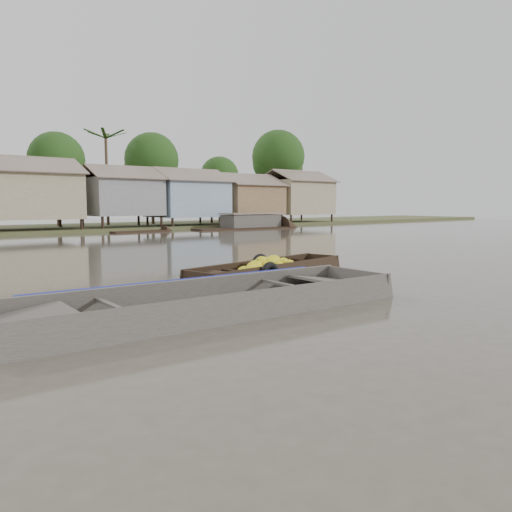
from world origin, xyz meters
TOP-DOWN VIEW (x-y plane):
  - ground at (0.00, 0.00)m, footprint 120.00×120.00m
  - riverbank at (3.03, 31.86)m, footprint 120.00×12.47m
  - banana_boat at (2.27, 2.91)m, footprint 5.85×2.38m
  - viewer_boat at (-1.69, -0.19)m, footprint 8.23×2.44m
  - distant_boats at (12.31, 25.12)m, footprint 43.61×4.51m

SIDE VIEW (x-z plane):
  - ground at x=0.00m, z-range 0.00..0.00m
  - viewer_boat at x=-1.69m, z-range -0.25..0.40m
  - banana_boat at x=2.27m, z-range -0.24..0.57m
  - distant_boats at x=12.31m, z-range -0.44..0.94m
  - riverbank at x=3.03m, z-range -2.04..8.18m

